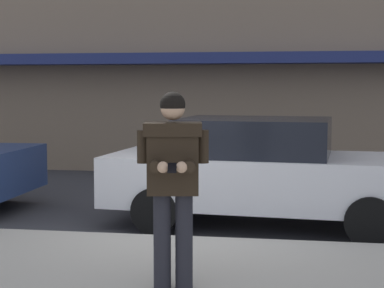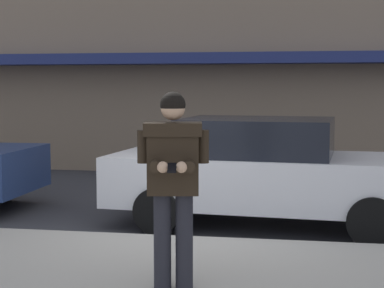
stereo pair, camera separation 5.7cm
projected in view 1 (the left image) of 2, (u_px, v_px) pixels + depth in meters
The scene contains 4 objects.
ground_plane at pixel (177, 242), 8.19m from camera, with size 80.00×80.00×0.00m, color #333338.
curb_paint_line at pixel (255, 244), 8.08m from camera, with size 28.00×0.12×0.01m, color silver.
parked_sedan_mid at pixel (264, 171), 9.07m from camera, with size 4.63×2.20×1.54m.
man_texting_on_phone at pixel (173, 169), 5.80m from camera, with size 0.64×0.62×1.81m.
Camera 1 is at (1.52, -7.90, 2.00)m, focal length 60.00 mm.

